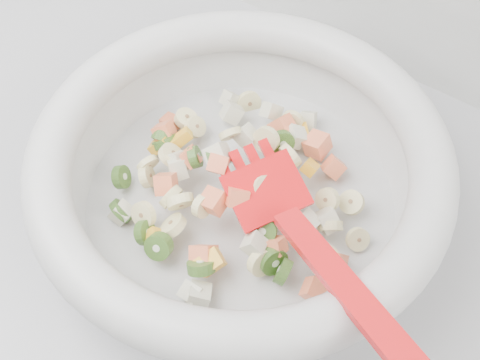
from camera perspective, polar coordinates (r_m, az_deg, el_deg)
The scene contains 2 objects.
counter at distance 1.04m, azimuth 0.06°, elevation -16.57°, with size 2.00×0.60×0.90m, color #A4A4AA.
mixing_bowl at distance 0.58m, azimuth 0.02°, elevation 0.70°, with size 0.47×0.40×0.15m.
Camera 1 is at (0.20, 1.17, 1.43)m, focal length 45.00 mm.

